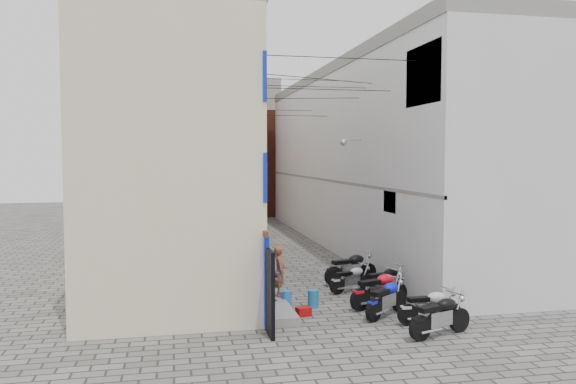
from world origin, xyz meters
TOP-DOWN VIEW (x-y plane):
  - ground at (0.00, 0.00)m, footprint 90.00×90.00m
  - plinth at (-2.05, 13.00)m, footprint 0.90×26.00m
  - building_left at (-4.98, 12.95)m, footprint 5.10×27.00m
  - building_right at (5.00, 13.00)m, footprint 5.94×26.00m
  - building_far_brick_left at (-2.00, 28.00)m, footprint 6.00×6.00m
  - building_far_brick_right at (3.00, 30.00)m, footprint 5.00×6.00m
  - building_far_concrete at (0.00, 34.00)m, footprint 8.00×5.00m
  - far_shopfront at (0.00, 25.20)m, footprint 2.00×0.30m
  - overhead_wires at (0.00, 7.64)m, footprint 5.80×13.02m
  - motorcycle_a at (1.70, -1.46)m, footprint 2.10×1.25m
  - motorcycle_b at (1.90, -0.44)m, footprint 1.86×0.62m
  - motorcycle_c at (1.04, 0.50)m, footprint 1.96×1.69m
  - motorcycle_d at (1.17, 1.42)m, footprint 2.22×1.32m
  - motorcycle_e at (1.86, 2.66)m, footprint 1.99×1.07m
  - motorcycle_f at (0.97, 3.44)m, footprint 1.81×1.03m
  - motorcycle_g at (1.33, 4.66)m, footprint 2.26×1.26m
  - person_a at (-1.70, 2.46)m, footprint 0.43×0.60m
  - person_b at (-2.08, 1.69)m, footprint 0.94×0.95m
  - water_jug_near at (-0.79, 1.83)m, footprint 0.39×0.39m
  - water_jug_far at (-1.55, 2.09)m, footprint 0.40×0.40m
  - red_crate at (-1.28, 1.01)m, footprint 0.45×0.38m

SIDE VIEW (x-z plane):
  - ground at x=0.00m, z-range 0.00..0.00m
  - red_crate at x=-1.28m, z-range 0.00..0.25m
  - plinth at x=-2.05m, z-range 0.00..0.25m
  - water_jug_far at x=-1.55m, z-range 0.00..0.49m
  - water_jug_near at x=-0.79m, z-range 0.00..0.53m
  - motorcycle_f at x=0.97m, z-range 0.00..1.00m
  - motorcycle_b at x=1.90m, z-range 0.00..1.07m
  - motorcycle_e at x=1.86m, z-range 0.00..1.10m
  - motorcycle_c at x=1.04m, z-range 0.00..1.15m
  - motorcycle_a at x=1.70m, z-range 0.00..1.16m
  - motorcycle_d at x=1.17m, z-range 0.00..1.22m
  - motorcycle_g at x=1.33m, z-range 0.00..1.25m
  - person_b at x=-2.08m, z-range 0.25..1.80m
  - person_a at x=-1.70m, z-range 0.25..1.81m
  - far_shopfront at x=0.00m, z-range 0.00..2.40m
  - building_far_brick_right at x=3.00m, z-range 0.00..8.00m
  - building_left at x=-4.98m, z-range 0.00..9.00m
  - building_right at x=5.00m, z-range 0.01..9.01m
  - building_far_brick_left at x=-2.00m, z-range 0.00..10.00m
  - building_far_concrete at x=0.00m, z-range 0.00..11.00m
  - overhead_wires at x=0.00m, z-range 6.46..7.79m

